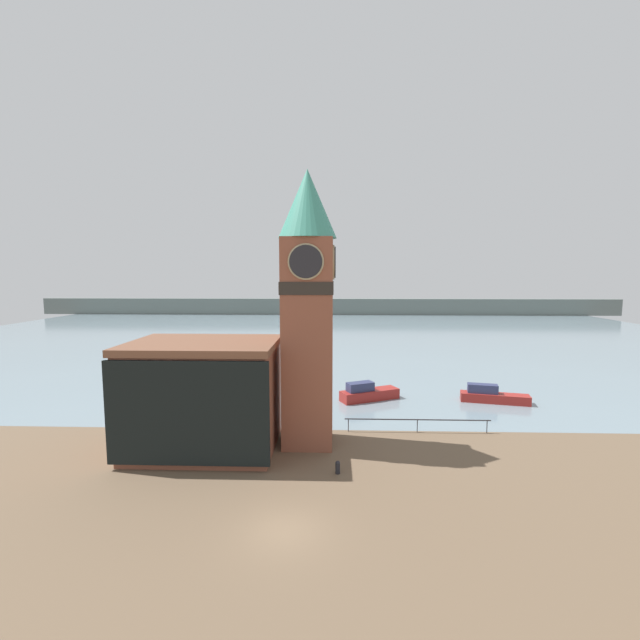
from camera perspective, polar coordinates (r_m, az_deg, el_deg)
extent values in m
plane|color=brown|center=(23.91, -4.80, -26.17)|extent=(160.00, 160.00, 0.00)
cube|color=gray|center=(94.84, 0.42, -1.55)|extent=(160.00, 120.00, 0.00)
cube|color=slate|center=(134.36, 0.88, 1.81)|extent=(180.00, 3.00, 5.00)
cube|color=#333338|center=(36.31, 12.86, -12.83)|extent=(11.75, 0.08, 0.08)
cylinder|color=#333338|center=(35.87, 3.80, -13.81)|extent=(0.07, 0.07, 1.05)
cylinder|color=#333338|center=(36.48, 12.84, -13.61)|extent=(0.07, 0.07, 1.05)
cylinder|color=#333338|center=(37.91, 21.37, -13.12)|extent=(0.07, 0.07, 1.05)
cube|color=brown|center=(31.73, -1.64, -3.09)|extent=(3.67, 3.67, 15.34)
cube|color=#2D2823|center=(31.33, -1.66, 4.34)|extent=(3.79, 3.79, 0.90)
cylinder|color=tan|center=(29.44, -1.90, 7.78)|extent=(2.49, 0.12, 2.49)
cylinder|color=#232328|center=(29.35, -1.91, 7.79)|extent=(2.26, 0.12, 2.26)
cylinder|color=tan|center=(31.26, 1.83, 7.69)|extent=(0.12, 2.49, 2.49)
cylinder|color=#232328|center=(31.26, 1.98, 7.69)|extent=(0.12, 2.26, 2.26)
cone|color=teal|center=(31.71, -1.69, 15.23)|extent=(4.22, 4.22, 4.87)
cube|color=brown|center=(32.73, -15.10, -10.09)|extent=(10.12, 7.26, 7.46)
cube|color=brown|center=(31.86, -15.30, -3.20)|extent=(10.52, 7.66, 0.50)
cube|color=black|center=(29.26, -17.31, -11.82)|extent=(10.62, 0.30, 6.86)
cube|color=maroon|center=(44.45, 6.63, -9.87)|extent=(6.25, 4.13, 1.03)
cube|color=navy|center=(43.68, 5.38, -8.84)|extent=(2.94, 2.23, 0.88)
cube|color=maroon|center=(46.65, 22.26, -9.61)|extent=(6.66, 2.83, 0.90)
cube|color=navy|center=(46.27, 20.86, -8.54)|extent=(3.01, 1.62, 0.89)
cylinder|color=black|center=(29.07, 2.38, -19.16)|extent=(0.31, 0.31, 0.69)
sphere|color=black|center=(28.93, 2.38, -18.54)|extent=(0.32, 0.32, 0.32)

